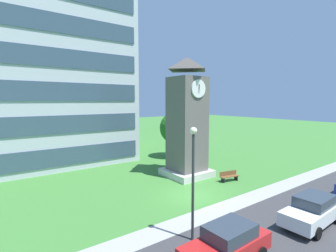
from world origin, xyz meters
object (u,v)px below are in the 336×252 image
park_bench (229,176)px  street_lamp (193,171)px  clock_tower (187,124)px  tree_near_tower (176,128)px  parked_car_red (227,244)px  parked_car_white (313,210)px

park_bench → street_lamp: (-8.92, -5.16, 3.16)m
clock_tower → park_bench: bearing=-60.8°
street_lamp → tree_near_tower: (10.85, 15.36, 0.13)m
clock_tower → street_lamp: 11.19m
street_lamp → tree_near_tower: size_ratio=1.01×
clock_tower → park_bench: (1.96, -3.50, -4.51)m
clock_tower → parked_car_red: clock_tower is taller
street_lamp → tree_near_tower: bearing=54.8°
clock_tower → parked_car_white: (-0.30, -11.51, -4.11)m
street_lamp → parked_car_white: bearing=-23.2°
tree_near_tower → parked_car_white: size_ratio=1.26×
parked_car_red → parked_car_white: size_ratio=0.96×
tree_near_tower → parked_car_white: tree_near_tower is taller
park_bench → parked_car_red: bearing=-140.3°
park_bench → parked_car_white: parked_car_white is taller
clock_tower → parked_car_white: clock_tower is taller
park_bench → parked_car_red: 11.59m
parked_car_white → clock_tower: bearing=88.5°
tree_near_tower → parked_car_red: (-10.84, -17.61, -2.89)m
clock_tower → tree_near_tower: clock_tower is taller
park_bench → parked_car_red: size_ratio=0.42×
clock_tower → street_lamp: size_ratio=1.90×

